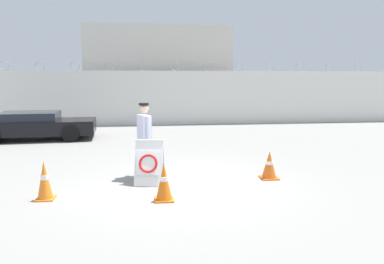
{
  "coord_description": "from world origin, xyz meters",
  "views": [
    {
      "loc": [
        -0.77,
        -8.37,
        2.48
      ],
      "look_at": [
        0.54,
        1.97,
        0.94
      ],
      "focal_mm": 35.0,
      "sensor_mm": 36.0,
      "label": 1
    }
  ],
  "objects_px": {
    "traffic_cone_mid": "(269,165)",
    "traffic_cone_far": "(45,180)",
    "barricade_sign": "(149,162)",
    "traffic_cone_near": "(164,182)",
    "parked_car_front_coupe": "(35,125)",
    "security_guard": "(144,135)"
  },
  "relations": [
    {
      "from": "traffic_cone_far",
      "to": "parked_car_front_coupe",
      "type": "xyz_separation_m",
      "value": [
        -2.3,
        7.69,
        0.18
      ]
    },
    {
      "from": "traffic_cone_mid",
      "to": "traffic_cone_far",
      "type": "distance_m",
      "value": 5.15
    },
    {
      "from": "parked_car_front_coupe",
      "to": "traffic_cone_mid",
      "type": "bearing_deg",
      "value": -46.37
    },
    {
      "from": "barricade_sign",
      "to": "traffic_cone_mid",
      "type": "bearing_deg",
      "value": 10.73
    },
    {
      "from": "barricade_sign",
      "to": "traffic_cone_near",
      "type": "bearing_deg",
      "value": -68.21
    },
    {
      "from": "traffic_cone_near",
      "to": "traffic_cone_far",
      "type": "xyz_separation_m",
      "value": [
        -2.4,
        0.37,
        0.01
      ]
    },
    {
      "from": "barricade_sign",
      "to": "traffic_cone_near",
      "type": "height_order",
      "value": "barricade_sign"
    },
    {
      "from": "security_guard",
      "to": "traffic_cone_far",
      "type": "height_order",
      "value": "security_guard"
    },
    {
      "from": "parked_car_front_coupe",
      "to": "security_guard",
      "type": "bearing_deg",
      "value": -58.84
    },
    {
      "from": "traffic_cone_far",
      "to": "traffic_cone_near",
      "type": "bearing_deg",
      "value": -8.66
    },
    {
      "from": "security_guard",
      "to": "traffic_cone_mid",
      "type": "xyz_separation_m",
      "value": [
        3.03,
        -0.57,
        -0.71
      ]
    },
    {
      "from": "barricade_sign",
      "to": "traffic_cone_near",
      "type": "distance_m",
      "value": 1.32
    },
    {
      "from": "traffic_cone_mid",
      "to": "traffic_cone_far",
      "type": "relative_size",
      "value": 0.84
    },
    {
      "from": "traffic_cone_mid",
      "to": "traffic_cone_far",
      "type": "xyz_separation_m",
      "value": [
        -5.06,
        -0.96,
        0.06
      ]
    },
    {
      "from": "traffic_cone_near",
      "to": "parked_car_front_coupe",
      "type": "height_order",
      "value": "parked_car_front_coupe"
    },
    {
      "from": "barricade_sign",
      "to": "traffic_cone_far",
      "type": "bearing_deg",
      "value": -146.76
    },
    {
      "from": "traffic_cone_near",
      "to": "parked_car_front_coupe",
      "type": "bearing_deg",
      "value": 120.25
    },
    {
      "from": "barricade_sign",
      "to": "parked_car_front_coupe",
      "type": "relative_size",
      "value": 0.22
    },
    {
      "from": "security_guard",
      "to": "traffic_cone_mid",
      "type": "relative_size",
      "value": 2.72
    },
    {
      "from": "traffic_cone_far",
      "to": "barricade_sign",
      "type": "bearing_deg",
      "value": 23.33
    },
    {
      "from": "traffic_cone_mid",
      "to": "traffic_cone_near",
      "type": "bearing_deg",
      "value": -153.4
    },
    {
      "from": "barricade_sign",
      "to": "traffic_cone_far",
      "type": "relative_size",
      "value": 1.29
    }
  ]
}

